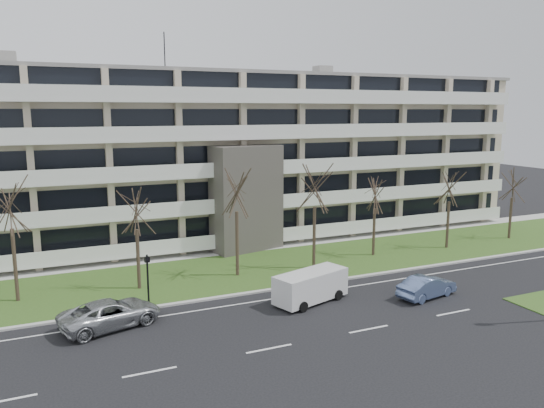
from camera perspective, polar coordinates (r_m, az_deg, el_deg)
name	(u,v)px	position (r m, az deg, el deg)	size (l,w,h in m)	color
ground	(369,329)	(30.45, 10.37, -13.10)	(160.00, 160.00, 0.00)	black
grass_verge	(273,266)	(41.15, 0.09, -6.71)	(90.00, 10.00, 0.06)	#2F4D19
curb	(302,285)	(36.85, 3.29, -8.70)	(90.00, 0.35, 0.12)	#B2B2AD
sidewalk	(247,249)	(46.04, -2.71, -4.89)	(90.00, 2.00, 0.08)	#B2B2AD
lane_edge_line	(313,293)	(35.62, 4.41, -9.48)	(90.00, 0.12, 0.01)	white
apartment_building	(220,156)	(51.09, -5.58, 5.19)	(60.50, 15.10, 18.75)	#BEB094
silver_pickup	(111,314)	(31.32, -16.95, -11.20)	(2.55, 5.54, 1.54)	#B1B4B8
blue_sedan	(427,287)	(35.90, 16.32, -8.53)	(1.49, 4.28, 1.41)	#667CB0
white_van	(311,284)	(33.69, 4.26, -8.55)	(5.31, 3.25, 1.94)	silver
pedestrian_signal	(148,272)	(33.95, -13.24, -7.18)	(0.33, 0.28, 3.13)	black
tree_1	(9,200)	(36.06, -26.41, 0.43)	(4.19, 4.19, 8.38)	#382B21
tree_2	(136,206)	(35.92, -14.45, -0.18)	(3.67, 3.67, 7.35)	#382B21
tree_3	(236,186)	(37.59, -3.85, 1.97)	(4.26, 4.26, 8.52)	#382B21
tree_4	(315,182)	(39.46, 4.64, 2.33)	(4.25, 4.25, 8.50)	#382B21
tree_5	(375,190)	(43.91, 11.05, 1.49)	(3.54, 3.54, 7.09)	#382B21
tree_6	(450,183)	(47.95, 18.62, 2.13)	(3.69, 3.69, 7.37)	#382B21
tree_7	(513,182)	(53.75, 24.52, 2.21)	(3.49, 3.49, 6.97)	#382B21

